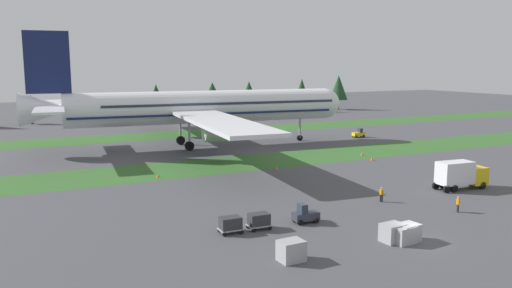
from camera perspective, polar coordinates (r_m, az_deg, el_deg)
name	(u,v)px	position (r m, az deg, el deg)	size (l,w,h in m)	color
ground_plane	(415,242)	(48.43, 17.32, -10.36)	(400.00, 400.00, 0.00)	#47474C
grass_strip_near	(232,164)	(80.94, -2.64, -2.24)	(320.00, 12.44, 0.01)	#336028
grass_strip_far	(165,135)	(115.18, -10.12, 0.97)	(320.00, 12.44, 0.01)	#336028
airliner	(196,107)	(97.34, -6.73, 4.10)	(60.87, 75.03, 21.14)	white
baggage_tug	(305,215)	(51.58, 5.48, -7.85)	(2.66, 1.43, 1.97)	#2D333D
cargo_dolly_lead	(259,220)	(49.40, 0.32, -8.44)	(2.28, 1.61, 1.55)	#A3A3A8
cargo_dolly_second	(230,224)	(48.35, -2.86, -8.84)	(2.28, 1.61, 1.55)	#A3A3A8
catering_truck	(461,174)	(69.47, 21.82, -3.11)	(7.15, 2.96, 3.58)	yellow
pushback_tractor	(359,134)	(112.24, 11.37, 1.15)	(2.72, 1.56, 1.97)	yellow
ground_crew_marshaller	(458,203)	(58.94, 21.56, -6.18)	(0.37, 0.47, 1.74)	black
ground_crew_loader	(382,194)	(60.57, 13.79, -5.40)	(0.36, 0.54, 1.74)	black
uld_container_0	(291,251)	(41.99, 3.94, -11.76)	(2.00, 1.60, 1.69)	#A3A3A8
uld_container_1	(393,233)	(47.72, 14.97, -9.51)	(2.00, 1.60, 1.64)	#A3A3A8
uld_container_2	(408,233)	(48.19, 16.52, -9.43)	(2.00, 1.60, 1.59)	#A3A3A8
uld_container_3	(403,235)	(47.64, 16.05, -9.66)	(2.00, 1.60, 1.53)	#A3A3A8
taxiway_marker_0	(372,158)	(85.92, 12.78, -1.57)	(0.44, 0.44, 0.68)	orange
taxiway_marker_1	(158,175)	(72.82, -10.85, -3.46)	(0.44, 0.44, 0.49)	orange
taxiway_marker_2	(362,154)	(89.89, 11.71, -1.09)	(0.44, 0.44, 0.64)	orange
taxiway_marker_3	(277,168)	(76.49, 2.32, -2.64)	(0.44, 0.44, 0.66)	orange
distant_tree_line	(152,95)	(149.56, -11.46, 5.34)	(152.00, 11.50, 12.06)	#4C3823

